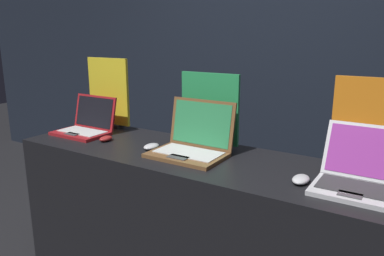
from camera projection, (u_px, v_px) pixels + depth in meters
The scene contains 11 objects.
wall_back at pixel (283, 47), 3.08m from camera, with size 8.00×0.05×2.80m.
display_counter at pixel (192, 226), 2.15m from camera, with size 2.12×0.62×0.86m.
laptop_front at pixel (86, 125), 2.47m from camera, with size 0.35×0.28×0.24m.
mouse_front at pixel (106, 139), 2.30m from camera, with size 0.06×0.09×0.03m.
promo_stand_front at pixel (109, 94), 2.62m from camera, with size 0.35×0.07×0.48m.
laptop_middle at pixel (193, 142), 2.04m from camera, with size 0.40×0.33×0.29m.
mouse_middle at pixel (151, 146), 2.14m from camera, with size 0.07×0.11×0.03m.
promo_stand_middle at pixel (210, 112), 2.15m from camera, with size 0.37×0.07×0.43m.
laptop_back at pixel (357, 175), 1.59m from camera, with size 0.33×0.36×0.25m.
mouse_back at pixel (301, 179), 1.65m from camera, with size 0.07×0.11×0.03m.
promo_stand_back at pixel (368, 129), 1.72m from camera, with size 0.33×0.07×0.45m.
Camera 1 is at (1.04, -1.34, 1.50)m, focal length 35.00 mm.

